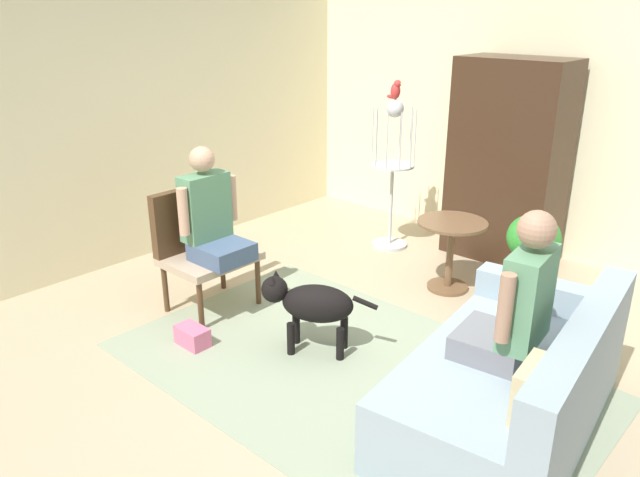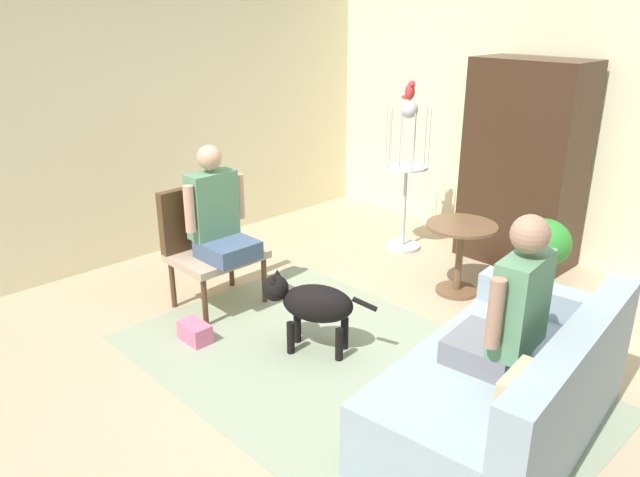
% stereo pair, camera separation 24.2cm
% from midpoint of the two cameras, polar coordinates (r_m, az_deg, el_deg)
% --- Properties ---
extents(ground_plane, '(6.44, 6.44, 0.00)m').
position_cam_midpoint_polar(ground_plane, '(4.53, 2.08, -10.09)').
color(ground_plane, tan).
extents(back_wall, '(5.97, 0.12, 2.83)m').
position_cam_midpoint_polar(back_wall, '(6.28, 18.88, 11.43)').
color(back_wall, beige).
rests_on(back_wall, ground).
extents(left_wall, '(0.12, 5.91, 2.83)m').
position_cam_midpoint_polar(left_wall, '(6.25, -15.78, 11.72)').
color(left_wall, beige).
rests_on(left_wall, ground).
extents(area_rug, '(3.19, 1.99, 0.01)m').
position_cam_midpoint_polar(area_rug, '(4.27, 1.17, -12.13)').
color(area_rug, gray).
rests_on(area_rug, ground).
extents(couch, '(1.15, 1.81, 0.80)m').
position_cam_midpoint_polar(couch, '(3.77, 15.75, -12.83)').
color(couch, '#8EA0AD').
rests_on(couch, ground).
extents(armchair, '(0.56, 0.69, 0.97)m').
position_cam_midpoint_polar(armchair, '(5.04, -12.45, -0.05)').
color(armchair, '#4C331E').
rests_on(armchair, ground).
extents(person_on_couch, '(0.50, 0.56, 0.90)m').
position_cam_midpoint_polar(person_on_couch, '(3.51, 15.93, -5.90)').
color(person_on_couch, slate).
extents(person_on_armchair, '(0.48, 0.55, 0.87)m').
position_cam_midpoint_polar(person_on_armchair, '(4.84, -11.54, 2.05)').
color(person_on_armchair, '#435878').
extents(round_end_table, '(0.59, 0.59, 0.62)m').
position_cam_midpoint_polar(round_end_table, '(5.33, 10.76, -0.60)').
color(round_end_table, brown).
rests_on(round_end_table, ground).
extents(dog, '(0.73, 0.50, 0.58)m').
position_cam_midpoint_polar(dog, '(4.32, -2.43, -6.05)').
color(dog, black).
rests_on(dog, ground).
extents(bird_cage_stand, '(0.43, 0.43, 1.49)m').
position_cam_midpoint_polar(bird_cage_stand, '(6.12, 5.60, 6.36)').
color(bird_cage_stand, silver).
rests_on(bird_cage_stand, ground).
extents(parrot, '(0.17, 0.10, 0.18)m').
position_cam_midpoint_polar(parrot, '(5.97, 5.84, 13.52)').
color(parrot, red).
rests_on(parrot, bird_cage_stand).
extents(potted_plant, '(0.42, 0.42, 0.79)m').
position_cam_midpoint_polar(potted_plant, '(5.15, 17.77, -1.15)').
color(potted_plant, beige).
rests_on(potted_plant, ground).
extents(armoire_cabinet, '(1.01, 0.56, 1.89)m').
position_cam_midpoint_polar(armoire_cabinet, '(6.04, 15.93, 6.86)').
color(armoire_cabinet, '#382316').
rests_on(armoire_cabinet, ground).
extents(handbag, '(0.25, 0.15, 0.15)m').
position_cam_midpoint_polar(handbag, '(4.64, -13.23, -8.84)').
color(handbag, '#D8668C').
rests_on(handbag, ground).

